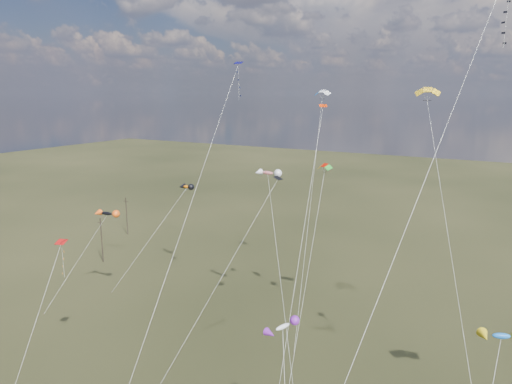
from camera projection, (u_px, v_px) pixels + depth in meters
The scene contains 15 objects.
utility_pole_near at pixel (102, 240), 80.12m from camera, with size 1.40×0.20×8.00m.
utility_pole_far at pixel (127, 216), 95.88m from camera, with size 1.40×0.20×8.00m.
diamond_black_high at pixel (495, 32), 32.31m from camera, with size 8.79×29.53×39.14m.
diamond_navy_tall at pixel (229, 107), 48.68m from camera, with size 4.48×28.21×32.71m.
diamond_black_mid at pixel (248, 231), 49.83m from camera, with size 6.14×16.26×20.07m.
diamond_red_low at pixel (59, 267), 45.38m from camera, with size 5.53×12.88×14.89m.
diamond_orange_center at pixel (308, 201), 45.13m from camera, with size 4.35×20.27×28.12m.
parafoil_yellow at pixel (428, 92), 44.04m from camera, with size 9.96×14.05×30.21m.
parafoil_blue_white at pixel (322, 93), 61.87m from camera, with size 5.14×17.12×30.12m.
parafoil_tricolor at pixel (324, 167), 54.78m from camera, with size 3.25×14.60×21.30m.
novelty_black_orange at pixel (106, 214), 62.54m from camera, with size 7.20×8.23×13.72m.
novelty_orange_black at pixel (186, 187), 71.35m from camera, with size 7.48×11.58×15.53m.
novelty_white_purple at pixel (283, 328), 33.28m from camera, with size 5.13×8.44×12.98m.
novelty_redwhite_stripe at pixel (268, 173), 55.96m from camera, with size 10.81×11.97×20.26m.
novelty_blue_yellow at pixel (501, 337), 30.29m from camera, with size 2.53×11.45×13.95m.
Camera 1 is at (23.32, -23.24, 29.26)m, focal length 32.00 mm.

